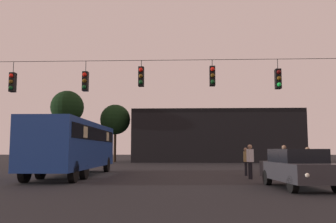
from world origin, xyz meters
The scene contains 12 objects.
ground_plane centered at (0.00, 24.50, 0.00)m, with size 168.00×168.00×0.00m, color black.
overhead_signal_span centered at (0.07, 12.84, 3.90)m, with size 22.01×0.44×6.55m.
city_bus centered at (-5.72, 16.27, 1.87)m, with size 2.78×11.06×3.00m.
car_near_right centered at (4.90, 10.13, 0.80)m, with size 2.12×4.44×1.52m.
pedestrian_crossing_left centered at (3.89, 14.60, 1.00)m, with size 0.32×0.41×1.76m.
pedestrian_crossing_center centered at (5.87, 15.51, 0.99)m, with size 0.26×0.37×1.74m.
pedestrian_crossing_right centered at (7.24, 16.65, 0.86)m, with size 0.28×0.38×1.53m.
pedestrian_near_bus centered at (6.65, 14.13, 0.92)m, with size 0.26×0.37×1.63m.
pedestrian_trailing centered at (4.09, 17.07, 0.91)m, with size 0.27×0.38×1.61m.
corner_building centered at (4.61, 42.52, 3.18)m, with size 20.44×9.06×6.36m.
tree_left_silhouette centered at (-13.44, 38.48, 6.54)m, with size 3.95×3.95×8.59m.
tree_behind_building centered at (-7.90, 40.17, 5.21)m, with size 3.72×3.72×7.09m.
Camera 1 is at (0.42, -4.22, 1.48)m, focal length 38.69 mm.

